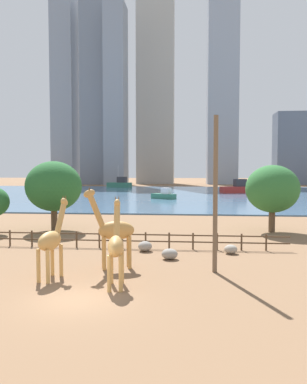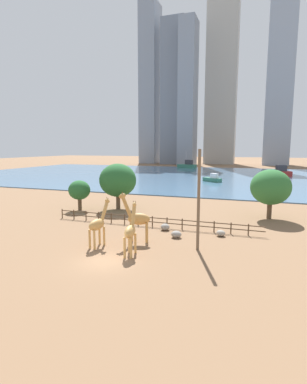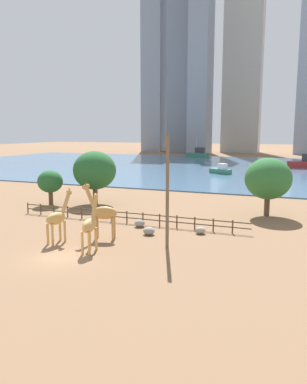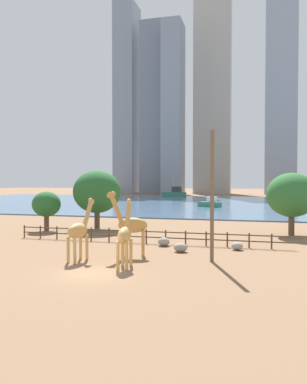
% 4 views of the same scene
% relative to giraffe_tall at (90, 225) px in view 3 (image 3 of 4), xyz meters
% --- Properties ---
extents(ground_plane, '(400.00, 400.00, 0.00)m').
position_rel_giraffe_tall_xyz_m(ground_plane, '(-1.46, 77.79, -2.22)').
color(ground_plane, brown).
extents(harbor_water, '(180.00, 86.00, 0.20)m').
position_rel_giraffe_tall_xyz_m(harbor_water, '(-1.46, 74.79, -2.12)').
color(harbor_water, '#476B8C').
rests_on(harbor_water, ground).
extents(giraffe_tall, '(1.10, 3.07, 4.75)m').
position_rel_giraffe_tall_xyz_m(giraffe_tall, '(0.00, 0.00, 0.00)').
color(giraffe_tall, tan).
rests_on(giraffe_tall, ground).
extents(giraffe_companion, '(1.18, 3.21, 4.68)m').
position_rel_giraffe_tall_xyz_m(giraffe_companion, '(-3.95, 1.14, -0.01)').
color(giraffe_companion, tan).
rests_on(giraffe_companion, ground).
extents(giraffe_young, '(3.27, 1.49, 5.21)m').
position_rel_giraffe_tall_xyz_m(giraffe_young, '(-0.87, 3.67, 0.20)').
color(giraffe_young, '#C18C47').
rests_on(giraffe_young, ground).
extents(utility_pole, '(0.28, 0.28, 9.46)m').
position_rel_giraffe_tall_xyz_m(utility_pole, '(5.43, 3.33, 2.51)').
color(utility_pole, brown).
rests_on(utility_pole, ground).
extents(boulder_near_fence, '(1.13, 0.99, 0.74)m').
position_rel_giraffe_tall_xyz_m(boulder_near_fence, '(2.53, 6.37, -1.85)').
color(boulder_near_fence, gray).
rests_on(boulder_near_fence, ground).
extents(boulder_by_pole, '(0.97, 0.90, 0.67)m').
position_rel_giraffe_tall_xyz_m(boulder_by_pole, '(6.97, 8.50, -1.89)').
color(boulder_by_pole, gray).
rests_on(boulder_by_pole, ground).
extents(boulder_small, '(1.05, 1.03, 0.78)m').
position_rel_giraffe_tall_xyz_m(boulder_small, '(0.54, 8.75, -1.83)').
color(boulder_small, gray).
rests_on(boulder_small, ground).
extents(enclosure_fence, '(26.12, 0.14, 1.30)m').
position_rel_giraffe_tall_xyz_m(enclosure_fence, '(-1.87, 9.79, -1.47)').
color(enclosure_fence, '#4C3826').
rests_on(enclosure_fence, ground).
extents(tree_left_large, '(5.27, 5.27, 6.71)m').
position_rel_giraffe_tall_xyz_m(tree_left_large, '(12.16, 18.82, 2.10)').
color(tree_left_large, brown).
rests_on(tree_left_large, ground).
extents(tree_center_broad, '(3.30, 3.30, 4.60)m').
position_rel_giraffe_tall_xyz_m(tree_center_broad, '(-15.21, 15.25, 0.86)').
color(tree_center_broad, brown).
rests_on(tree_center_broad, ground).
extents(tree_right_tall, '(5.70, 5.70, 7.12)m').
position_rel_giraffe_tall_xyz_m(tree_right_tall, '(-9.95, 17.86, 2.31)').
color(tree_right_tall, brown).
rests_on(tree_right_tall, ground).
extents(boat_ferry, '(8.97, 5.34, 7.61)m').
position_rel_giraffe_tall_xyz_m(boat_ferry, '(-19.99, 109.22, -0.76)').
color(boat_ferry, '#337259').
rests_on(boat_ferry, harbor_water).
extents(boat_sailboat, '(5.49, 4.45, 2.33)m').
position_rel_giraffe_tall_xyz_m(boat_sailboat, '(-1.24, 58.73, -1.23)').
color(boat_sailboat, '#337259').
rests_on(boat_sailboat, harbor_water).
extents(boat_tug, '(8.83, 5.65, 3.65)m').
position_rel_giraffe_tall_xyz_m(boat_tug, '(16.71, 81.27, -0.78)').
color(boat_tug, '#B22D28').
rests_on(boat_tug, harbor_water).
extents(skyline_block_central, '(16.90, 9.29, 100.80)m').
position_rel_giraffe_tall_xyz_m(skyline_block_central, '(-11.33, 152.87, 48.18)').
color(skyline_block_central, '#ADA89E').
rests_on(skyline_block_central, ground).
extents(skyline_tower_glass, '(8.27, 12.41, 74.13)m').
position_rel_giraffe_tall_xyz_m(skyline_tower_glass, '(-26.27, 135.52, 34.84)').
color(skyline_tower_glass, gray).
rests_on(skyline_tower_glass, ground).
extents(skyline_block_right, '(13.10, 14.51, 78.29)m').
position_rel_giraffe_tall_xyz_m(skyline_block_right, '(-36.25, 145.67, 36.92)').
color(skyline_block_right, slate).
rests_on(skyline_block_right, ground).
extents(skyline_tower_short, '(9.84, 14.06, 90.93)m').
position_rel_giraffe_tall_xyz_m(skyline_tower_short, '(-52.27, 149.30, 43.24)').
color(skyline_tower_short, gray).
rests_on(skyline_tower_short, ground).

